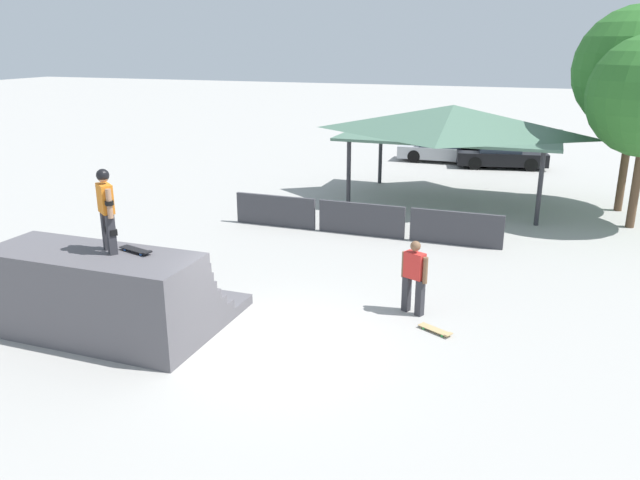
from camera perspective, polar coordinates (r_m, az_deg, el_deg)
The scene contains 11 objects.
ground_plane at distance 13.12m, azimuth -3.81°, elevation -9.42°, with size 160.00×160.00×0.00m, color #A3A09B.
quarter_pipe_ramp at distance 14.10m, azimuth -18.91°, elevation -4.79°, with size 4.55×3.52×1.87m.
skater_on_deck at distance 13.16m, azimuth -18.98°, elevation 3.05°, with size 0.68×0.56×1.72m.
skateboard_on_deck at distance 13.19m, azimuth -16.43°, elevation -0.88°, with size 0.84×0.41×0.09m.
bystander_walking at distance 14.26m, azimuth 8.61°, elevation -3.05°, with size 0.68×0.40×1.74m.
skateboard_on_ground at distance 13.75m, azimuth 10.57°, elevation -8.09°, with size 0.80×0.54×0.09m.
barrier_fence at distance 20.07m, azimuth 3.80°, elevation 1.92°, with size 8.87×0.12×1.05m.
pavilion_shelter at distance 24.37m, azimuth 12.04°, elevation 10.60°, with size 7.89×5.39×3.71m.
tree_beside_pavilion at distance 24.92m, azimuth 27.10°, elevation 13.66°, with size 4.39×4.39×7.23m.
parked_car_silver at distance 33.21m, azimuth 11.15°, elevation 8.07°, with size 4.54×1.72×1.27m.
parked_car_black at distance 32.28m, azimuth 16.20°, elevation 7.43°, with size 4.53×2.43×1.27m.
Camera 1 is at (4.81, -10.65, 5.97)m, focal length 35.00 mm.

